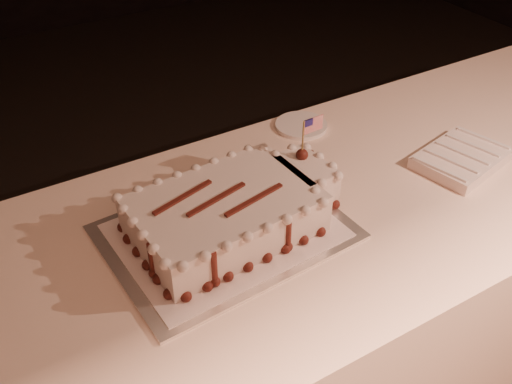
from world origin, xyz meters
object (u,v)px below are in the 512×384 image
side_plate (301,125)px  banquet_table (318,303)px  sheet_cake (235,209)px  napkin_stack (461,159)px  cake_board (226,232)px

side_plate → banquet_table: bearing=-112.8°
sheet_cake → napkin_stack: (0.64, -0.07, -0.04)m
sheet_cake → napkin_stack: bearing=-6.7°
napkin_stack → banquet_table: bearing=172.2°
banquet_table → side_plate: bearing=67.2°
cake_board → napkin_stack: 0.67m
sheet_cake → side_plate: 0.48m
banquet_table → sheet_cake: sheet_cake is taller
sheet_cake → side_plate: (0.38, 0.29, -0.05)m
banquet_table → sheet_cake: size_ratio=4.79×
sheet_cake → side_plate: size_ratio=3.33×
cake_board → sheet_cake: size_ratio=1.04×
sheet_cake → cake_board: bearing=-176.0°
banquet_table → cake_board: size_ratio=4.59×
banquet_table → sheet_cake: 0.50m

